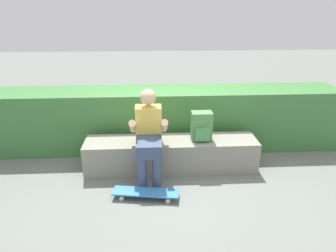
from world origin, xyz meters
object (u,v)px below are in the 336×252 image
(backpack_on_bench, at_px, (202,127))
(bench_main, at_px, (171,154))
(person_skater, at_px, (149,133))
(skateboard_near_person, at_px, (146,193))

(backpack_on_bench, bearing_deg, bench_main, 178.70)
(bench_main, xyz_separation_m, person_skater, (-0.31, -0.22, 0.42))
(skateboard_near_person, relative_size, backpack_on_bench, 2.05)
(person_skater, height_order, skateboard_near_person, person_skater)
(bench_main, relative_size, person_skater, 2.00)
(person_skater, bearing_deg, bench_main, 35.75)
(person_skater, bearing_deg, skateboard_near_person, -95.80)
(bench_main, bearing_deg, person_skater, -144.25)
(bench_main, height_order, skateboard_near_person, bench_main)
(skateboard_near_person, xyz_separation_m, backpack_on_bench, (0.77, 0.71, 0.56))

